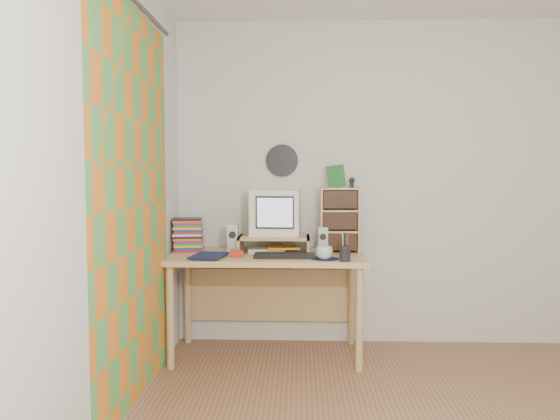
# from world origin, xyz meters

# --- Properties ---
(back_wall) EXTENTS (3.50, 0.00, 3.50)m
(back_wall) POSITION_xyz_m (0.00, 1.75, 1.25)
(back_wall) COLOR silver
(back_wall) RESTS_ON floor
(left_wall) EXTENTS (0.00, 3.50, 3.50)m
(left_wall) POSITION_xyz_m (-1.75, 0.00, 1.25)
(left_wall) COLOR silver
(left_wall) RESTS_ON floor
(curtain) EXTENTS (0.00, 2.20, 2.20)m
(curtain) POSITION_xyz_m (-1.71, 0.48, 1.15)
(curtain) COLOR orange
(curtain) RESTS_ON left_wall
(wall_disc) EXTENTS (0.25, 0.02, 0.25)m
(wall_disc) POSITION_xyz_m (-0.93, 1.73, 1.43)
(wall_disc) COLOR black
(wall_disc) RESTS_ON back_wall
(desk) EXTENTS (1.40, 0.70, 0.75)m
(desk) POSITION_xyz_m (-1.03, 1.44, 0.62)
(desk) COLOR #DAB575
(desk) RESTS_ON floor
(monitor_riser) EXTENTS (0.52, 0.30, 0.12)m
(monitor_riser) POSITION_xyz_m (-0.98, 1.48, 0.84)
(monitor_riser) COLOR tan
(monitor_riser) RESTS_ON desk
(crt_monitor) EXTENTS (0.38, 0.38, 0.34)m
(crt_monitor) POSITION_xyz_m (-0.97, 1.53, 1.04)
(crt_monitor) COLOR white
(crt_monitor) RESTS_ON monitor_riser
(speaker_left) EXTENTS (0.08, 0.08, 0.21)m
(speaker_left) POSITION_xyz_m (-1.28, 1.45, 0.85)
(speaker_left) COLOR silver
(speaker_left) RESTS_ON desk
(speaker_right) EXTENTS (0.08, 0.08, 0.19)m
(speaker_right) POSITION_xyz_m (-0.62, 1.45, 0.84)
(speaker_right) COLOR silver
(speaker_right) RESTS_ON desk
(keyboard) EXTENTS (0.42, 0.14, 0.03)m
(keyboard) POSITION_xyz_m (-0.90, 1.21, 0.76)
(keyboard) COLOR black
(keyboard) RESTS_ON desk
(dvd_stack) EXTENTS (0.23, 0.18, 0.30)m
(dvd_stack) POSITION_xyz_m (-1.62, 1.51, 0.90)
(dvd_stack) COLOR brown
(dvd_stack) RESTS_ON desk
(cd_rack) EXTENTS (0.29, 0.16, 0.48)m
(cd_rack) POSITION_xyz_m (-0.50, 1.51, 0.99)
(cd_rack) COLOR tan
(cd_rack) RESTS_ON desk
(mug) EXTENTS (0.13, 0.13, 0.09)m
(mug) POSITION_xyz_m (-0.63, 1.15, 0.80)
(mug) COLOR silver
(mug) RESTS_ON desk
(diary) EXTENTS (0.29, 0.23, 0.05)m
(diary) POSITION_xyz_m (-1.52, 1.21, 0.78)
(diary) COLOR #10183D
(diary) RESTS_ON desk
(mousepad) EXTENTS (0.20, 0.20, 0.00)m
(mousepad) POSITION_xyz_m (-0.62, 1.17, 0.75)
(mousepad) COLOR black
(mousepad) RESTS_ON desk
(pen_cup) EXTENTS (0.08, 0.08, 0.15)m
(pen_cup) POSITION_xyz_m (-0.49, 1.07, 0.82)
(pen_cup) COLOR black
(pen_cup) RESTS_ON desk
(papers) EXTENTS (0.30, 0.25, 0.04)m
(papers) POSITION_xyz_m (-1.00, 1.49, 0.77)
(papers) COLOR beige
(papers) RESTS_ON desk
(red_box) EXTENTS (0.09, 0.07, 0.04)m
(red_box) POSITION_xyz_m (-1.23, 1.24, 0.77)
(red_box) COLOR #B52613
(red_box) RESTS_ON desk
(game_box) EXTENTS (0.13, 0.06, 0.16)m
(game_box) POSITION_xyz_m (-0.53, 1.51, 1.31)
(game_box) COLOR #1C6329
(game_box) RESTS_ON cd_rack
(webcam) EXTENTS (0.05, 0.05, 0.08)m
(webcam) POSITION_xyz_m (-0.41, 1.49, 1.27)
(webcam) COLOR black
(webcam) RESTS_ON cd_rack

